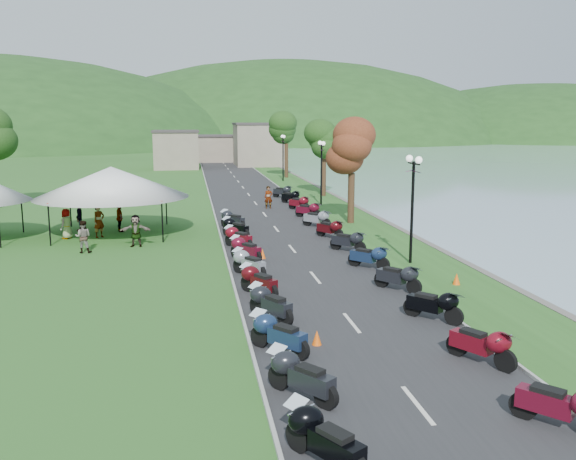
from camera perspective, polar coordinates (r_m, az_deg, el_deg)
name	(u,v)px	position (r m, az deg, el deg)	size (l,w,h in m)	color
road	(256,203)	(49.52, -3.05, 2.51)	(7.00, 120.00, 0.02)	#2C2C2E
hills_backdrop	(205,140)	(208.97, -7.78, 8.32)	(360.00, 120.00, 76.00)	#285621
far_building	(211,148)	(93.94, -7.24, 7.62)	(18.00, 16.00, 5.00)	gray
moto_row_left	(264,293)	(22.03, -2.29, -5.88)	(2.60, 35.21, 1.10)	#331411
moto_row_right	(339,235)	(33.09, 4.80, -0.44)	(2.60, 43.02, 1.10)	#331411
vendor_tent_main	(112,201)	(37.30, -16.10, 2.66)	(5.94, 5.94, 4.00)	white
tree_lakeside	(352,166)	(39.80, 5.98, 5.95)	(2.68, 2.68, 7.45)	#28531B
pedestrian_a	(100,237)	(36.74, -17.19, -0.67)	(0.70, 0.51, 1.91)	slate
pedestrian_b	(84,253)	(32.79, -18.54, -2.02)	(0.81, 0.44, 1.66)	slate
pedestrian_c	(79,231)	(39.36, -18.97, -0.07)	(1.27, 0.52, 1.96)	slate
traffic_cone_near	(317,338)	(18.55, 2.71, -10.04)	(0.30, 0.30, 0.47)	#F2590C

